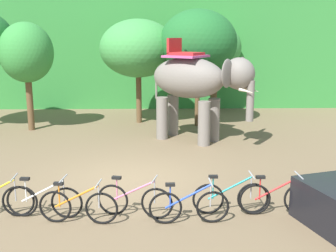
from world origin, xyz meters
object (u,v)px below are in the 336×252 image
elephant (196,82)px  bike_white (44,201)px  bike_blue (189,206)px  tree_far_right (138,49)px  bike_teal (230,197)px  tree_center_left (198,43)px  bike_pink (134,200)px  tree_far_left (215,49)px  bike_orange (78,206)px  tree_center (26,53)px  bike_red (277,198)px

elephant → bike_white: size_ratio=2.33×
bike_white → bike_blue: same height
tree_far_right → bike_teal: tree_far_right is taller
tree_center_left → bike_teal: 9.73m
bike_pink → tree_far_left: bearing=75.1°
tree_center_left → elephant: bearing=-96.5°
tree_center_left → bike_orange: tree_center_left is taller
tree_center → tree_far_left: (8.15, 4.07, 0.02)m
bike_pink → tree_center_left: bearing=76.6°
bike_orange → bike_red: (4.33, 0.36, 0.00)m
tree_far_left → bike_red: (-0.23, -12.64, -2.81)m
tree_far_left → bike_blue: bearing=-99.7°
tree_far_right → bike_red: (3.48, -9.94, -2.91)m
tree_far_left → bike_blue: size_ratio=2.61×
elephant → bike_blue: size_ratio=2.33×
elephant → tree_center: bearing=163.2°
elephant → bike_blue: elephant is taller
bike_blue → tree_center: bearing=123.5°
tree_far_left → bike_teal: bearing=-95.7°
tree_center_left → bike_orange: 10.67m
tree_center → bike_orange: bearing=-68.1°
tree_center_left → elephant: size_ratio=1.24×
elephant → tree_far_right: bearing=123.5°
bike_red → bike_orange: bearing=-175.3°
bike_pink → bike_teal: 2.13m
tree_far_right → bike_blue: tree_far_right is taller
tree_far_left → bike_pink: 13.44m
bike_white → bike_red: bearing=0.4°
tree_center → bike_white: 9.47m
tree_center_left → bike_red: size_ratio=2.89×
elephant → bike_teal: (0.21, -6.50, -1.82)m
bike_white → bike_pink: 1.97m
tree_center → bike_pink: bearing=-61.1°
tree_far_right → bike_orange: tree_far_right is taller
bike_red → elephant: bearing=100.7°
tree_center_left → bike_white: bearing=-114.3°
tree_center → tree_far_right: size_ratio=0.96×
tree_far_right → bike_orange: bearing=-94.7°
bike_orange → bike_red: 4.34m
tree_far_left → elephant: size_ratio=1.12×
elephant → bike_red: size_ratio=2.33×
tree_far_left → bike_orange: tree_far_left is taller
tree_center_left → elephant: tree_center_left is taller
tree_center_left → bike_red: 9.83m
tree_far_left → tree_far_right: bearing=-144.1°
elephant → bike_orange: bearing=-114.1°
tree_center → bike_blue: (5.93, -8.98, -2.78)m
tree_center → tree_far_left: 9.12m
tree_far_right → bike_orange: (-0.84, -10.30, -2.91)m
tree_center → bike_teal: bearing=-51.0°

